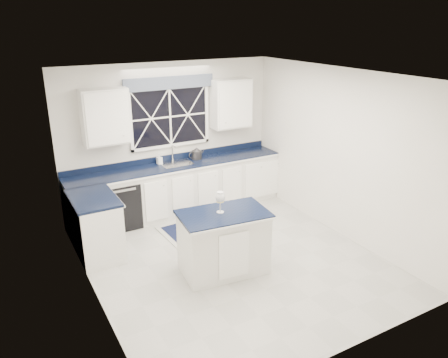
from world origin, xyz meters
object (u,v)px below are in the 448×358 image
wine_glass (220,198)px  soap_bottle (159,159)px  faucet (173,153)px  island (224,242)px  kettle (197,154)px  dishwasher (120,203)px

wine_glass → soap_bottle: wine_glass is taller
soap_bottle → faucet: bearing=6.2°
island → kettle: (0.69, 2.26, 0.59)m
kettle → wine_glass: wine_glass is taller
faucet → kettle: 0.44m
dishwasher → island: 2.31m
faucet → soap_bottle: 0.29m
faucet → wine_glass: size_ratio=1.01×
kettle → wine_glass: (-0.72, -2.22, 0.07)m
island → kettle: size_ratio=4.11×
faucet → wine_glass: 2.33m
faucet → soap_bottle: faucet is taller
soap_bottle → dishwasher: bearing=-168.7°
kettle → soap_bottle: bearing=172.5°
island → soap_bottle: soap_bottle is taller
dishwasher → faucet: faucet is taller
kettle → wine_glass: 2.34m
faucet → kettle: size_ratio=0.97×
dishwasher → island: size_ratio=0.64×
kettle → soap_bottle: size_ratio=1.66×
dishwasher → kettle: (1.53, 0.10, 0.63)m
kettle → soap_bottle: kettle is taller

